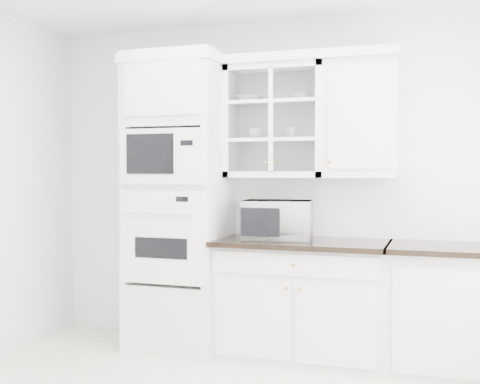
% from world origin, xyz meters
% --- Properties ---
extents(room_shell, '(4.00, 3.50, 2.70)m').
position_xyz_m(room_shell, '(0.00, 0.43, 1.78)').
color(room_shell, white).
rests_on(room_shell, ground).
extents(oven_column, '(0.76, 0.68, 2.40)m').
position_xyz_m(oven_column, '(-0.75, 1.42, 1.20)').
color(oven_column, silver).
rests_on(oven_column, ground).
extents(base_cabinet_run, '(1.32, 0.67, 0.92)m').
position_xyz_m(base_cabinet_run, '(0.28, 1.45, 0.46)').
color(base_cabinet_run, silver).
rests_on(base_cabinet_run, ground).
extents(extra_base_cabinet, '(0.72, 0.67, 0.92)m').
position_xyz_m(extra_base_cabinet, '(1.28, 1.45, 0.46)').
color(extra_base_cabinet, silver).
rests_on(extra_base_cabinet, ground).
extents(upper_cabinet_glass, '(0.80, 0.33, 0.90)m').
position_xyz_m(upper_cabinet_glass, '(0.03, 1.58, 1.85)').
color(upper_cabinet_glass, silver).
rests_on(upper_cabinet_glass, room_shell).
extents(upper_cabinet_solid, '(0.55, 0.33, 0.90)m').
position_xyz_m(upper_cabinet_solid, '(0.71, 1.58, 1.85)').
color(upper_cabinet_solid, silver).
rests_on(upper_cabinet_solid, room_shell).
extents(crown_molding, '(2.14, 0.38, 0.07)m').
position_xyz_m(crown_molding, '(-0.07, 1.56, 2.33)').
color(crown_molding, white).
rests_on(crown_molding, room_shell).
extents(countertop_microwave, '(0.58, 0.50, 0.30)m').
position_xyz_m(countertop_microwave, '(0.08, 1.44, 1.07)').
color(countertop_microwave, white).
rests_on(countertop_microwave, base_cabinet_run).
extents(bowl_a, '(0.24, 0.24, 0.05)m').
position_xyz_m(bowl_a, '(-0.19, 1.58, 2.04)').
color(bowl_a, white).
rests_on(bowl_a, upper_cabinet_glass).
extents(bowl_b, '(0.17, 0.17, 0.05)m').
position_xyz_m(bowl_b, '(0.23, 1.60, 2.04)').
color(bowl_b, white).
rests_on(bowl_b, upper_cabinet_glass).
extents(cup_a, '(0.14, 0.14, 0.09)m').
position_xyz_m(cup_a, '(-0.15, 1.59, 1.75)').
color(cup_a, white).
rests_on(cup_a, upper_cabinet_glass).
extents(cup_b, '(0.10, 0.10, 0.09)m').
position_xyz_m(cup_b, '(0.15, 1.58, 1.76)').
color(cup_b, white).
rests_on(cup_b, upper_cabinet_glass).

